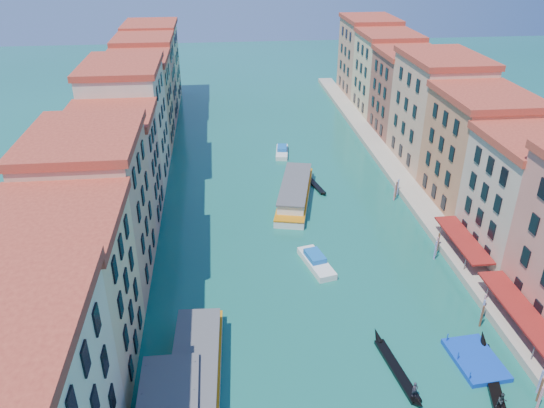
{
  "coord_description": "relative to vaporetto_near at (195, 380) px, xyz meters",
  "views": [
    {
      "loc": [
        -10.32,
        -19.76,
        40.7
      ],
      "look_at": [
        -3.45,
        44.75,
        6.85
      ],
      "focal_mm": 35.0,
      "sensor_mm": 36.0,
      "label": 1
    }
  ],
  "objects": [
    {
      "name": "left_bank_palazzos",
      "position": [
        -12.19,
        45.94,
        8.27
      ],
      "size": [
        12.8,
        128.4,
        21.0
      ],
      "color": "beige",
      "rests_on": "ground"
    },
    {
      "name": "right_bank_palazzos",
      "position": [
        43.81,
        46.26,
        8.31
      ],
      "size": [
        12.8,
        128.4,
        21.0
      ],
      "color": "#983F33",
      "rests_on": "ground"
    },
    {
      "name": "quay",
      "position": [
        35.81,
        46.26,
        -0.93
      ],
      "size": [
        4.0,
        140.0,
        1.0
      ],
      "primitive_type": "cube",
      "color": "#A59C85",
      "rests_on": "ground"
    },
    {
      "name": "restaurant_awnings",
      "position": [
        35.99,
        4.26,
        1.56
      ],
      "size": [
        3.2,
        44.55,
        3.12
      ],
      "color": "maroon",
      "rests_on": "ground"
    },
    {
      "name": "mooring_poles_right",
      "position": [
        32.91,
        10.06,
        -0.13
      ],
      "size": [
        1.44,
        54.24,
        3.2
      ],
      "color": "#57301E",
      "rests_on": "ground"
    },
    {
      "name": "vaporetto_near",
      "position": [
        0.0,
        0.0,
        0.0
      ],
      "size": [
        5.85,
        21.59,
        3.18
      ],
      "rotation": [
        0.0,
        0.0,
        -0.05
      ],
      "color": "silver",
      "rests_on": "ground"
    },
    {
      "name": "vaporetto_far",
      "position": [
        15.75,
        40.48,
        -0.06
      ],
      "size": [
        9.33,
        21.08,
        3.06
      ],
      "rotation": [
        0.0,
        0.0,
        -0.23
      ],
      "color": "silver",
      "rests_on": "ground"
    },
    {
      "name": "gondola_fore",
      "position": [
        20.57,
        0.44,
        -1.04
      ],
      "size": [
        2.47,
        11.64,
        2.32
      ],
      "rotation": [
        0.0,
        0.0,
        0.14
      ],
      "color": "black",
      "rests_on": "ground"
    },
    {
      "name": "gondola_right",
      "position": [
        29.73,
        -1.9,
        -0.95
      ],
      "size": [
        4.39,
        12.38,
        2.52
      ],
      "rotation": [
        0.0,
        0.0,
        -0.28
      ],
      "color": "black",
      "rests_on": "ground"
    },
    {
      "name": "gondola_far",
      "position": [
        19.97,
        45.67,
        -1.12
      ],
      "size": [
        3.12,
        10.59,
        1.51
      ],
      "rotation": [
        0.0,
        0.0,
        0.22
      ],
      "color": "black",
      "rests_on": "ground"
    },
    {
      "name": "motorboat_mid",
      "position": [
        15.77,
        20.48,
        -0.8
      ],
      "size": [
        4.26,
        8.22,
        1.63
      ],
      "rotation": [
        0.0,
        0.0,
        0.24
      ],
      "color": "silver",
      "rests_on": "ground"
    },
    {
      "name": "motorboat_far",
      "position": [
        16.08,
        60.75,
        -0.85
      ],
      "size": [
        3.29,
        7.5,
        1.5
      ],
      "rotation": [
        0.0,
        0.0,
        -0.14
      ],
      "color": "silver",
      "rests_on": "ground"
    },
    {
      "name": "blue_dock",
      "position": [
        29.31,
        0.91,
        -1.15
      ],
      "size": [
        5.06,
        7.12,
        0.56
      ],
      "rotation": [
        0.0,
        0.0,
        0.08
      ],
      "color": "#0D3DB6",
      "rests_on": "ground"
    }
  ]
}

